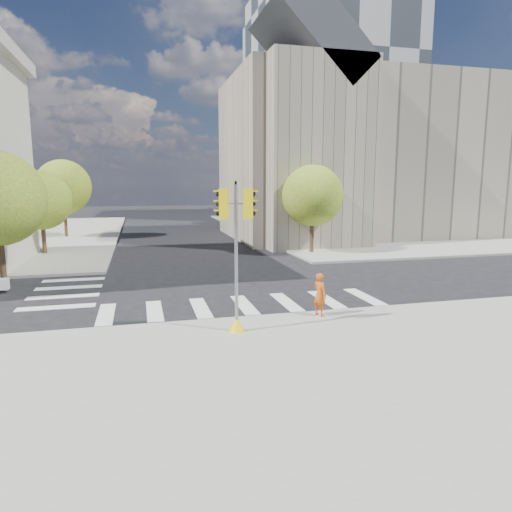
% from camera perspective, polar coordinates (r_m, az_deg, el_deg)
% --- Properties ---
extents(ground, '(160.00, 160.00, 0.00)m').
position_cam_1_polar(ground, '(20.66, -2.44, -4.70)').
color(ground, black).
rests_on(ground, ground).
extents(sidewalk_near, '(30.00, 14.00, 0.15)m').
position_cam_1_polar(sidewalk_near, '(10.75, 10.53, -18.02)').
color(sidewalk_near, gray).
rests_on(sidewalk_near, ground).
extents(sidewalk_far_right, '(28.00, 40.00, 0.15)m').
position_cam_1_polar(sidewalk_far_right, '(51.85, 13.42, 3.55)').
color(sidewalk_far_right, gray).
rests_on(sidewalk_far_right, ground).
extents(civic_building, '(26.00, 16.00, 19.39)m').
position_cam_1_polar(civic_building, '(43.54, 12.83, 12.02)').
color(civic_building, '#9F927E').
rests_on(civic_building, ground).
extents(office_tower, '(20.00, 18.00, 30.00)m').
position_cam_1_polar(office_tower, '(67.69, 8.88, 17.64)').
color(office_tower, '#9EA0A3').
rests_on(office_tower, ground).
extents(tree_lw_mid, '(4.00, 4.00, 5.77)m').
position_cam_1_polar(tree_lw_mid, '(34.24, -25.29, 6.33)').
color(tree_lw_mid, '#382616').
rests_on(tree_lw_mid, ground).
extents(tree_lw_far, '(4.80, 4.80, 6.95)m').
position_cam_1_polar(tree_lw_far, '(44.09, -22.96, 7.94)').
color(tree_lw_far, '#382616').
rests_on(tree_lw_far, ground).
extents(tree_re_near, '(4.20, 4.20, 6.16)m').
position_cam_1_polar(tree_re_near, '(31.85, 7.08, 7.50)').
color(tree_re_near, '#382616').
rests_on(tree_re_near, ground).
extents(tree_re_mid, '(4.60, 4.60, 6.66)m').
position_cam_1_polar(tree_re_mid, '(43.23, 1.21, 8.40)').
color(tree_re_mid, '#382616').
rests_on(tree_re_mid, ground).
extents(tree_re_far, '(4.00, 4.00, 5.88)m').
position_cam_1_polar(tree_re_far, '(54.89, -2.21, 8.06)').
color(tree_re_far, '#382616').
rests_on(tree_re_far, ground).
extents(lamp_near, '(0.35, 0.18, 8.11)m').
position_cam_1_polar(lamp_near, '(35.75, 5.49, 8.56)').
color(lamp_near, black).
rests_on(lamp_near, sidewalk_far_right).
extents(lamp_far, '(0.35, 0.18, 8.11)m').
position_cam_1_polar(lamp_far, '(49.15, -0.13, 8.77)').
color(lamp_far, black).
rests_on(lamp_far, sidewalk_far_right).
extents(traffic_signal, '(1.08, 0.56, 4.85)m').
position_cam_1_polar(traffic_signal, '(14.59, -2.48, -1.64)').
color(traffic_signal, yellow).
rests_on(traffic_signal, sidewalk_near).
extents(photographer, '(0.58, 0.68, 1.58)m').
position_cam_1_polar(photographer, '(16.77, 7.97, -4.76)').
color(photographer, '#C64E12').
rests_on(photographer, sidewalk_near).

